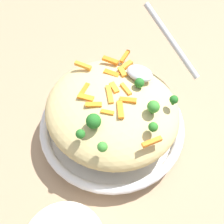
{
  "coord_description": "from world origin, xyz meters",
  "views": [
    {
      "loc": [
        0.19,
        -0.29,
        0.58
      ],
      "look_at": [
        0.0,
        0.0,
        0.08
      ],
      "focal_mm": 47.18,
      "sensor_mm": 36.0,
      "label": 1
    }
  ],
  "objects": [
    {
      "name": "carrot_piece_5",
      "position": [
        -0.03,
        0.05,
        0.13
      ],
      "size": [
        0.03,
        0.02,
        0.01
      ],
      "primitive_type": "cube",
      "rotation": [
        0.0,
        0.0,
        0.13
      ],
      "color": "orange",
      "rests_on": "pasta_mound"
    },
    {
      "name": "pasta_mound",
      "position": [
        0.0,
        0.0,
        0.09
      ],
      "size": [
        0.28,
        0.27,
        0.1
      ],
      "primitive_type": "ellipsoid",
      "color": "#D1BA7A",
      "rests_on": "serving_bowl"
    },
    {
      "name": "serving_spoon",
      "position": [
        0.03,
        0.11,
        0.15
      ],
      "size": [
        0.16,
        0.13,
        0.09
      ],
      "color": "#B7B7BC",
      "rests_on": "pasta_mound"
    },
    {
      "name": "carrot_piece_1",
      "position": [
        -0.01,
        -0.0,
        0.14
      ],
      "size": [
        0.04,
        0.04,
        0.01
      ],
      "primitive_type": "cube",
      "rotation": [
        0.0,
        0.0,
        5.44
      ],
      "color": "orange",
      "rests_on": "pasta_mound"
    },
    {
      "name": "broccoli_floret_4",
      "position": [
        0.1,
        0.05,
        0.14
      ],
      "size": [
        0.02,
        0.02,
        0.02
      ],
      "color": "#205B1C",
      "rests_on": "pasta_mound"
    },
    {
      "name": "carrot_piece_2",
      "position": [
        -0.04,
        0.11,
        0.13
      ],
      "size": [
        0.01,
        0.04,
        0.01
      ],
      "primitive_type": "cube",
      "rotation": [
        0.0,
        0.0,
        4.8
      ],
      "color": "orange",
      "rests_on": "pasta_mound"
    },
    {
      "name": "broccoli_floret_2",
      "position": [
        0.01,
        -0.07,
        0.14
      ],
      "size": [
        0.03,
        0.03,
        0.03
      ],
      "color": "#205B1C",
      "rests_on": "pasta_mound"
    },
    {
      "name": "carrot_piece_6",
      "position": [
        -0.06,
        0.08,
        0.13
      ],
      "size": [
        0.04,
        0.01,
        0.01
      ],
      "primitive_type": "cube",
      "rotation": [
        0.0,
        0.0,
        0.11
      ],
      "color": "orange",
      "rests_on": "pasta_mound"
    },
    {
      "name": "carrot_piece_0",
      "position": [
        -0.01,
        0.02,
        0.14
      ],
      "size": [
        0.03,
        0.02,
        0.01
      ],
      "primitive_type": "cube",
      "rotation": [
        0.0,
        0.0,
        5.73
      ],
      "color": "orange",
      "rests_on": "pasta_mound"
    },
    {
      "name": "carrot_piece_4",
      "position": [
        -0.06,
        -0.02,
        0.13
      ],
      "size": [
        0.01,
        0.04,
        0.01
      ],
      "primitive_type": "cube",
      "rotation": [
        0.0,
        0.0,
        1.72
      ],
      "color": "orange",
      "rests_on": "pasta_mound"
    },
    {
      "name": "carrot_piece_11",
      "position": [
        -0.02,
        -0.04,
        0.14
      ],
      "size": [
        0.03,
        0.02,
        0.01
      ],
      "primitive_type": "cube",
      "rotation": [
        0.0,
        0.0,
        0.57
      ],
      "color": "orange",
      "rests_on": "pasta_mound"
    },
    {
      "name": "carrot_piece_14",
      "position": [
        0.11,
        -0.04,
        0.13
      ],
      "size": [
        0.03,
        0.04,
        0.01
      ],
      "primitive_type": "cube",
      "rotation": [
        0.0,
        0.0,
        4.12
      ],
      "color": "orange",
      "rests_on": "pasta_mound"
    },
    {
      "name": "carrot_piece_13",
      "position": [
        0.01,
        0.03,
        0.14
      ],
      "size": [
        0.03,
        0.02,
        0.01
      ],
      "primitive_type": "cube",
      "rotation": [
        0.0,
        0.0,
        5.84
      ],
      "color": "orange",
      "rests_on": "pasta_mound"
    },
    {
      "name": "broccoli_floret_1",
      "position": [
        0.1,
        -0.02,
        0.14
      ],
      "size": [
        0.02,
        0.02,
        0.02
      ],
      "color": "#296820",
      "rests_on": "pasta_mound"
    },
    {
      "name": "ground_plane",
      "position": [
        0.0,
        0.0,
        0.0
      ],
      "size": [
        2.4,
        2.4,
        0.0
      ],
      "primitive_type": "plane",
      "color": "#9E7F60"
    },
    {
      "name": "carrot_piece_9",
      "position": [
        0.01,
        -0.04,
        0.13
      ],
      "size": [
        0.03,
        0.02,
        0.01
      ],
      "primitive_type": "cube",
      "rotation": [
        0.0,
        0.0,
        0.34
      ],
      "color": "orange",
      "rests_on": "pasta_mound"
    },
    {
      "name": "broccoli_floret_6",
      "position": [
        -0.0,
        -0.1,
        0.14
      ],
      "size": [
        0.02,
        0.02,
        0.02
      ],
      "color": "#205B1C",
      "rests_on": "pasta_mound"
    },
    {
      "name": "broccoli_floret_5",
      "position": [
        0.05,
        -0.1,
        0.14
      ],
      "size": [
        0.02,
        0.02,
        0.02
      ],
      "color": "#377928",
      "rests_on": "pasta_mound"
    },
    {
      "name": "serving_bowl",
      "position": [
        0.0,
        0.0,
        0.02
      ],
      "size": [
        0.32,
        0.32,
        0.04
      ],
      "color": "silver",
      "rests_on": "ground_plane"
    },
    {
      "name": "broccoli_floret_3",
      "position": [
        0.03,
        0.05,
        0.14
      ],
      "size": [
        0.02,
        0.02,
        0.02
      ],
      "color": "#205B1C",
      "rests_on": "pasta_mound"
    },
    {
      "name": "carrot_piece_8",
      "position": [
        -0.02,
        0.07,
        0.13
      ],
      "size": [
        0.03,
        0.02,
        0.01
      ],
      "primitive_type": "cube",
      "rotation": [
        0.0,
        0.0,
        2.53
      ],
      "color": "orange",
      "rests_on": "pasta_mound"
    },
    {
      "name": "broccoli_floret_0",
      "position": [
        0.08,
        0.01,
        0.14
      ],
      "size": [
        0.02,
        0.02,
        0.03
      ],
      "color": "#377928",
      "rests_on": "pasta_mound"
    },
    {
      "name": "carrot_piece_3",
      "position": [
        -0.02,
        0.09,
        0.13
      ],
      "size": [
        0.02,
        0.03,
        0.01
      ],
      "primitive_type": "cube",
      "rotation": [
        0.0,
        0.0,
        4.47
      ],
      "color": "orange",
      "rests_on": "pasta_mound"
    },
    {
      "name": "carrot_piece_15",
      "position": [
        -0.1,
        0.04,
        0.13
      ],
      "size": [
        0.04,
        0.01,
        0.01
      ],
      "primitive_type": "cube",
      "rotation": [
        0.0,
        0.0,
        0.12
      ],
      "color": "orange",
      "rests_on": "pasta_mound"
    },
    {
      "name": "carrot_piece_12",
      "position": [
        0.03,
        -0.02,
        0.14
      ],
      "size": [
        0.03,
        0.04,
        0.01
      ],
      "primitive_type": "cube",
      "rotation": [
        0.0,
        0.0,
        5.36
      ],
      "color": "orange",
      "rests_on": "pasta_mound"
    },
    {
      "name": "carrot_piece_10",
      "position": [
        0.03,
        0.01,
        0.14
      ],
      "size": [
        0.03,
        0.02,
        0.01
      ],
      "primitive_type": "cube",
      "rotation": [
        0.0,
        0.0,
        0.45
      ],
      "color": "orange",
      "rests_on": "pasta_mound"
    },
    {
      "name": "carrot_piece_7",
      "position": [
        -0.04,
        -0.03,
        0.13
      ],
      "size": [
        0.03,
        0.02,
        0.01
      ],
      "primitive_type": "cube",
      "rotation": [
        0.0,
        0.0,
        0.26
      ],
      "color": "orange",
      "rests_on": "pasta_mound"
    }
  ]
}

